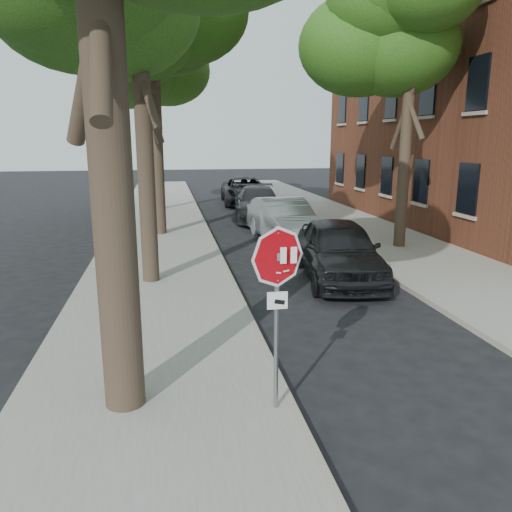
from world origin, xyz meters
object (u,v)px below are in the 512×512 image
Objects in this scene: stop_sign at (277,284)px; tree_mid_b at (151,24)px; car_c at (258,203)px; car_d at (245,191)px; car_b at (284,220)px; car_a at (339,250)px; tree_right at (411,33)px; tree_far at (149,71)px.

stop_sign is 0.25× the size of tree_mid_b.
car_d reaches higher than car_c.
car_d is at bearing 93.77° from car_c.
car_d is (4.98, 9.38, -7.19)m from tree_mid_b.
car_b is at bearing -23.04° from tree_mid_b.
stop_sign is 15.48m from tree_mid_b.
car_a is 0.91× the size of car_c.
car_b is 0.91× the size of car_c.
car_d is at bearing 104.32° from tree_right.
tree_right is at bearing -57.26° from car_c.
car_c is (-0.25, 11.00, -0.05)m from car_a.
tree_mid_b is 2.11× the size of car_a.
stop_sign is 13.23m from tree_right.
car_b is 0.86× the size of car_d.
car_c is (2.98, 17.63, -1.16)m from stop_sign.
stop_sign is at bearing -94.49° from car_d.
car_d is at bearing 97.58° from car_a.
tree_far reaches higher than car_a.
car_b is at bearing 100.33° from car_a.
stop_sign is 0.53× the size of car_b.
car_b is at bearing 151.46° from tree_right.
car_c is 5.91m from car_d.
car_a reaches higher than car_b.
tree_right is at bearing -51.66° from tree_far.
car_b is (5.00, -8.99, -6.40)m from tree_far.
tree_mid_b is at bearing -114.59° from car_d.
tree_right is at bearing 53.16° from car_a.
tree_right is 8.05m from car_a.
tree_far is (-0.30, 6.99, -0.78)m from tree_mid_b.
car_a is (5.26, -14.50, -6.38)m from tree_far.
car_b is at bearing 76.23° from stop_sign.
car_a is at bearing -134.51° from tree_right.
car_b is at bearing -83.56° from car_c.
tree_far is 1.00× the size of tree_right.
stop_sign is at bearing -123.38° from tree_right.
tree_mid_b is 9.34m from tree_right.
stop_sign is 0.53× the size of car_a.
tree_far is 14.02m from tree_right.
stop_sign is 0.28× the size of tree_far.
car_c is at bearing 116.26° from tree_right.
stop_sign is 17.92m from car_c.
tree_right reaches higher than car_a.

